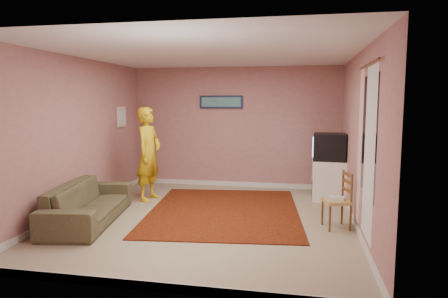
% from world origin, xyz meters
% --- Properties ---
extents(ground, '(5.00, 5.00, 0.00)m').
position_xyz_m(ground, '(0.00, 0.00, 0.00)').
color(ground, gray).
rests_on(ground, ground).
extents(wall_back, '(4.50, 0.02, 2.60)m').
position_xyz_m(wall_back, '(0.00, 2.50, 1.30)').
color(wall_back, '#A5706C').
rests_on(wall_back, ground).
extents(wall_front, '(4.50, 0.02, 2.60)m').
position_xyz_m(wall_front, '(0.00, -2.50, 1.30)').
color(wall_front, '#A5706C').
rests_on(wall_front, ground).
extents(wall_left, '(0.02, 5.00, 2.60)m').
position_xyz_m(wall_left, '(-2.25, 0.00, 1.30)').
color(wall_left, '#A5706C').
rests_on(wall_left, ground).
extents(wall_right, '(0.02, 5.00, 2.60)m').
position_xyz_m(wall_right, '(2.25, 0.00, 1.30)').
color(wall_right, '#A5706C').
rests_on(wall_right, ground).
extents(ceiling, '(4.50, 5.00, 0.02)m').
position_xyz_m(ceiling, '(0.00, 0.00, 2.60)').
color(ceiling, silver).
rests_on(ceiling, wall_back).
extents(baseboard_back, '(4.50, 0.02, 0.10)m').
position_xyz_m(baseboard_back, '(0.00, 2.49, 0.05)').
color(baseboard_back, silver).
rests_on(baseboard_back, ground).
extents(baseboard_front, '(4.50, 0.02, 0.10)m').
position_xyz_m(baseboard_front, '(0.00, -2.49, 0.05)').
color(baseboard_front, silver).
rests_on(baseboard_front, ground).
extents(baseboard_left, '(0.02, 5.00, 0.10)m').
position_xyz_m(baseboard_left, '(-2.24, 0.00, 0.05)').
color(baseboard_left, silver).
rests_on(baseboard_left, ground).
extents(baseboard_right, '(0.02, 5.00, 0.10)m').
position_xyz_m(baseboard_right, '(2.24, 0.00, 0.05)').
color(baseboard_right, silver).
rests_on(baseboard_right, ground).
extents(window, '(0.01, 1.10, 1.50)m').
position_xyz_m(window, '(2.24, -0.90, 1.45)').
color(window, black).
rests_on(window, wall_right).
extents(curtain_sheer, '(0.01, 0.75, 2.10)m').
position_xyz_m(curtain_sheer, '(2.23, -1.05, 1.25)').
color(curtain_sheer, white).
rests_on(curtain_sheer, wall_right).
extents(curtain_floral, '(0.01, 0.35, 2.10)m').
position_xyz_m(curtain_floral, '(2.21, -0.35, 1.25)').
color(curtain_floral, white).
rests_on(curtain_floral, wall_right).
extents(curtain_rod, '(0.02, 1.40, 0.02)m').
position_xyz_m(curtain_rod, '(2.20, -0.90, 2.32)').
color(curtain_rod, brown).
rests_on(curtain_rod, wall_right).
extents(picture_back, '(0.95, 0.04, 0.28)m').
position_xyz_m(picture_back, '(-0.30, 2.47, 1.85)').
color(picture_back, '#141B39').
rests_on(picture_back, wall_back).
extents(picture_left, '(0.04, 0.38, 0.42)m').
position_xyz_m(picture_left, '(-2.22, 1.60, 1.55)').
color(picture_left, beige).
rests_on(picture_left, wall_left).
extents(area_rug, '(2.82, 3.37, 0.02)m').
position_xyz_m(area_rug, '(0.15, 0.47, 0.01)').
color(area_rug, black).
rests_on(area_rug, ground).
extents(tv_cabinet, '(0.60, 0.55, 0.76)m').
position_xyz_m(tv_cabinet, '(1.95, 1.63, 0.38)').
color(tv_cabinet, white).
rests_on(tv_cabinet, ground).
extents(crt_tv, '(0.63, 0.56, 0.51)m').
position_xyz_m(crt_tv, '(1.94, 1.63, 1.02)').
color(crt_tv, black).
rests_on(crt_tv, tv_cabinet).
extents(chair_a, '(0.44, 0.43, 0.47)m').
position_xyz_m(chair_a, '(1.84, 1.65, 0.52)').
color(chair_a, tan).
rests_on(chair_a, ground).
extents(dvd_player, '(0.39, 0.30, 0.06)m').
position_xyz_m(dvd_player, '(1.84, 1.65, 0.47)').
color(dvd_player, '#B8B8BD').
rests_on(dvd_player, chair_a).
extents(blue_throw, '(0.36, 0.05, 0.38)m').
position_xyz_m(blue_throw, '(1.84, 1.84, 0.69)').
color(blue_throw, '#9BC8FD').
rests_on(blue_throw, chair_a).
extents(chair_b, '(0.45, 0.47, 0.46)m').
position_xyz_m(chair_b, '(1.96, -0.09, 0.51)').
color(chair_b, tan).
rests_on(chair_b, ground).
extents(game_console, '(0.21, 0.16, 0.04)m').
position_xyz_m(game_console, '(1.96, -0.09, 0.45)').
color(game_console, silver).
rests_on(game_console, chair_b).
extents(sofa, '(1.16, 2.19, 0.61)m').
position_xyz_m(sofa, '(-1.80, -0.52, 0.30)').
color(sofa, brown).
rests_on(sofa, ground).
extents(person, '(0.51, 0.70, 1.76)m').
position_xyz_m(person, '(-1.40, 1.00, 0.88)').
color(person, gold).
rests_on(person, ground).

